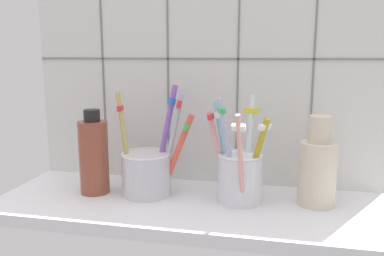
{
  "coord_description": "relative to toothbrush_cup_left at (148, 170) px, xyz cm",
  "views": [
    {
      "loc": [
        13.15,
        -58.97,
        25.75
      ],
      "look_at": [
        0.0,
        2.1,
        13.86
      ],
      "focal_mm": 36.65,
      "sensor_mm": 36.0,
      "label": 1
    }
  ],
  "objects": [
    {
      "name": "counter_slab",
      "position": [
        7.68,
        -2.22,
        -5.31
      ],
      "size": [
        64.0,
        22.0,
        2.0
      ],
      "primitive_type": "cube",
      "color": "silver",
      "rests_on": "ground"
    },
    {
      "name": "tile_wall_back",
      "position": [
        7.68,
        9.78,
        16.19
      ],
      "size": [
        64.0,
        2.2,
        45.0
      ],
      "color": "silver",
      "rests_on": "ground"
    },
    {
      "name": "toothbrush_cup_left",
      "position": [
        0.0,
        0.0,
        0.0
      ],
      "size": [
        13.37,
        8.46,
        18.59
      ],
      "color": "silver",
      "rests_on": "counter_slab"
    },
    {
      "name": "toothbrush_cup_right",
      "position": [
        15.53,
        -0.2,
        0.52
      ],
      "size": [
        10.42,
        12.4,
        17.33
      ],
      "color": "silver",
      "rests_on": "counter_slab"
    },
    {
      "name": "ceramic_vase",
      "position": [
        27.72,
        1.08,
        1.69
      ],
      "size": [
        5.87,
        5.87,
        14.33
      ],
      "color": "beige",
      "rests_on": "counter_slab"
    },
    {
      "name": "soap_bottle",
      "position": [
        -9.32,
        -1.2,
        2.28
      ],
      "size": [
        4.97,
        4.97,
        14.52
      ],
      "color": "brown",
      "rests_on": "counter_slab"
    }
  ]
}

